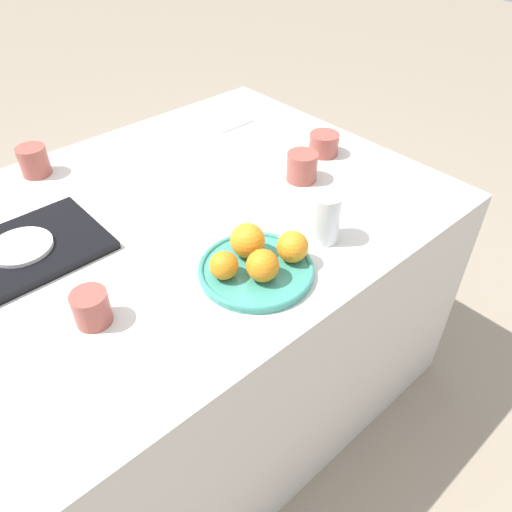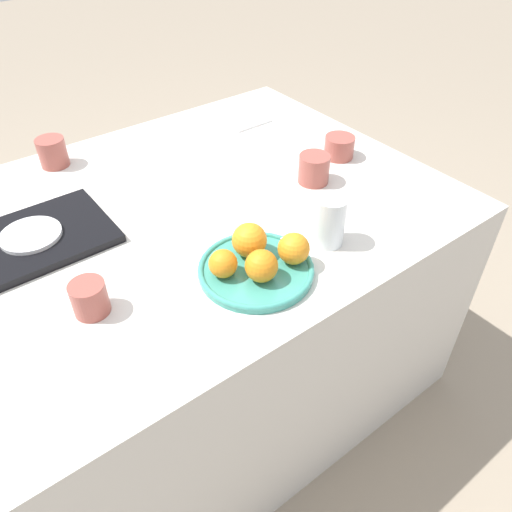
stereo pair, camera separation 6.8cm
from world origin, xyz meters
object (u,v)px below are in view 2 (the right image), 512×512
(orange_1, at_px, (250,240))
(cup_2, at_px, (339,147))
(water_glass, at_px, (330,221))
(napkin, at_px, (245,120))
(orange_0, at_px, (261,266))
(side_plate, at_px, (31,235))
(orange_2, at_px, (223,264))
(cup_3, at_px, (90,298))
(cup_0, at_px, (53,152))
(cup_1, at_px, (314,169))
(fruit_platter, at_px, (256,269))
(orange_3, at_px, (294,249))
(serving_tray, at_px, (33,240))

(orange_1, height_order, cup_2, orange_1)
(water_glass, distance_m, napkin, 0.70)
(orange_0, bearing_deg, side_plate, 128.33)
(orange_2, distance_m, cup_3, 0.28)
(side_plate, relative_size, cup_0, 1.69)
(orange_1, distance_m, side_plate, 0.53)
(cup_1, distance_m, napkin, 0.44)
(side_plate, bearing_deg, orange_2, -52.67)
(cup_1, distance_m, cup_2, 0.17)
(side_plate, xyz_separation_m, cup_0, (0.18, 0.34, 0.02))
(orange_1, relative_size, orange_2, 1.26)
(fruit_platter, bearing_deg, orange_3, -20.84)
(side_plate, height_order, napkin, side_plate)
(orange_0, bearing_deg, cup_0, 102.52)
(orange_1, xyz_separation_m, orange_2, (-0.09, -0.02, -0.01))
(serving_tray, height_order, cup_2, cup_2)
(serving_tray, height_order, cup_3, cup_3)
(orange_1, xyz_separation_m, cup_0, (-0.20, 0.70, -0.01))
(orange_0, height_order, serving_tray, orange_0)
(orange_3, xyz_separation_m, serving_tray, (-0.44, 0.44, -0.04))
(fruit_platter, distance_m, orange_0, 0.05)
(water_glass, bearing_deg, orange_3, -172.35)
(napkin, bearing_deg, cup_3, -145.57)
(orange_3, bearing_deg, orange_1, 127.69)
(serving_tray, relative_size, cup_3, 4.93)
(cup_2, bearing_deg, cup_3, -169.36)
(napkin, bearing_deg, orange_1, -125.32)
(cup_3, relative_size, napkin, 0.52)
(side_plate, bearing_deg, orange_1, -43.40)
(serving_tray, bearing_deg, cup_1, -15.22)
(side_plate, bearing_deg, cup_1, -15.22)
(orange_0, bearing_deg, fruit_platter, 71.72)
(serving_tray, relative_size, cup_1, 4.19)
(water_glass, xyz_separation_m, napkin, (0.24, 0.66, -0.06))
(orange_2, xyz_separation_m, napkin, (0.51, 0.62, -0.04))
(serving_tray, xyz_separation_m, cup_3, (0.02, -0.30, 0.03))
(serving_tray, bearing_deg, orange_2, -52.67)
(side_plate, distance_m, cup_1, 0.75)
(orange_2, bearing_deg, cup_3, 162.53)
(serving_tray, bearing_deg, cup_0, 62.01)
(cup_0, relative_size, cup_1, 0.98)
(orange_2, distance_m, cup_0, 0.73)
(orange_2, relative_size, serving_tray, 0.17)
(serving_tray, distance_m, side_plate, 0.02)
(cup_3, bearing_deg, cup_0, 76.33)
(fruit_platter, distance_m, orange_2, 0.08)
(water_glass, relative_size, napkin, 0.88)
(fruit_platter, xyz_separation_m, side_plate, (-0.36, 0.41, 0.01))
(fruit_platter, xyz_separation_m, cup_0, (-0.18, 0.75, 0.03))
(orange_3, xyz_separation_m, cup_1, (0.28, 0.24, -0.01))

